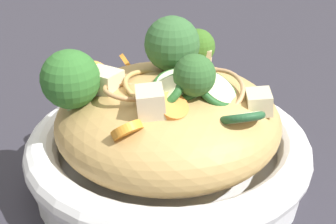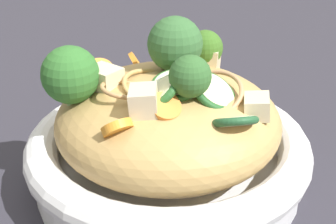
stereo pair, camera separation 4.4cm
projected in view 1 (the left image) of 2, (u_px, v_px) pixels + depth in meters
The scene contains 7 objects.
ground_plane at pixel (168, 179), 0.48m from camera, with size 3.00×3.00×0.00m, color #2C2A33.
serving_bowl at pixel (168, 155), 0.47m from camera, with size 0.27×0.27×0.06m.
noodle_heap at pixel (168, 120), 0.45m from camera, with size 0.21×0.21×0.09m.
broccoli_florets at pixel (135, 64), 0.43m from camera, with size 0.15×0.20×0.08m.
carrot_coins at pixel (137, 90), 0.43m from camera, with size 0.15×0.13×0.04m.
zucchini_slices at pixel (198, 94), 0.40m from camera, with size 0.11×0.09×0.04m.
chicken_chunks at pixel (173, 80), 0.44m from camera, with size 0.15×0.16×0.03m.
Camera 1 is at (0.26, -0.30, 0.28)m, focal length 51.49 mm.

